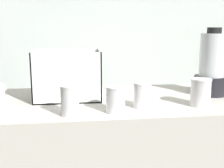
% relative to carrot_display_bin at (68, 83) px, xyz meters
% --- Properties ---
extents(back_wall_unit, '(2.60, 0.24, 2.50)m').
position_rel_carrot_display_bin_xyz_m(back_wall_unit, '(0.22, 0.72, 0.28)').
color(back_wall_unit, silver).
rests_on(back_wall_unit, ground_plane).
extents(carrot_display_bin, '(0.33, 0.21, 0.25)m').
position_rel_carrot_display_bin_xyz_m(carrot_display_bin, '(0.00, 0.00, 0.00)').
color(carrot_display_bin, white).
rests_on(carrot_display_bin, counter).
extents(blender_pitcher, '(0.17, 0.17, 0.36)m').
position_rel_carrot_display_bin_xyz_m(blender_pitcher, '(0.76, 0.00, 0.07)').
color(blender_pitcher, black).
rests_on(blender_pitcher, counter).
extents(juice_cup_orange_left, '(0.08, 0.08, 0.13)m').
position_rel_carrot_display_bin_xyz_m(juice_cup_orange_left, '(0.01, -0.28, -0.02)').
color(juice_cup_orange_left, white).
rests_on(juice_cup_orange_left, counter).
extents(juice_cup_mango_middle, '(0.09, 0.09, 0.11)m').
position_rel_carrot_display_bin_xyz_m(juice_cup_mango_middle, '(0.21, -0.25, -0.03)').
color(juice_cup_mango_middle, white).
rests_on(juice_cup_mango_middle, counter).
extents(juice_cup_pomegranate_right, '(0.08, 0.08, 0.12)m').
position_rel_carrot_display_bin_xyz_m(juice_cup_pomegranate_right, '(0.34, -0.20, -0.03)').
color(juice_cup_pomegranate_right, white).
rests_on(juice_cup_pomegranate_right, counter).
extents(juice_cup_pomegranate_far_right, '(0.10, 0.10, 0.13)m').
position_rel_carrot_display_bin_xyz_m(juice_cup_pomegranate_far_right, '(0.61, -0.21, -0.02)').
color(juice_cup_pomegranate_far_right, white).
rests_on(juice_cup_pomegranate_far_right, counter).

